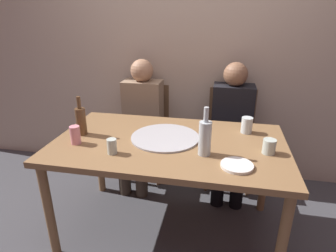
% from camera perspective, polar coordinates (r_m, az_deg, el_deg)
% --- Properties ---
extents(ground_plane, '(8.00, 8.00, 0.00)m').
position_cam_1_polar(ground_plane, '(2.34, 0.19, -20.05)').
color(ground_plane, '#424247').
extents(back_wall, '(6.00, 0.10, 2.60)m').
position_cam_1_polar(back_wall, '(2.74, 4.46, 16.42)').
color(back_wall, '#BCA893').
rests_on(back_wall, ground_plane).
extents(dining_table, '(1.56, 0.90, 0.75)m').
position_cam_1_polar(dining_table, '(1.95, 0.21, -5.16)').
color(dining_table, olive).
rests_on(dining_table, ground_plane).
extents(pizza_tray, '(0.47, 0.47, 0.01)m').
position_cam_1_polar(pizza_tray, '(1.96, -0.58, -2.27)').
color(pizza_tray, '#ADADB2').
rests_on(pizza_tray, dining_table).
extents(wine_bottle, '(0.07, 0.07, 0.28)m').
position_cam_1_polar(wine_bottle, '(2.07, -17.13, 1.07)').
color(wine_bottle, brown).
rests_on(wine_bottle, dining_table).
extents(beer_bottle, '(0.08, 0.08, 0.30)m').
position_cam_1_polar(beer_bottle, '(1.71, 7.46, -2.25)').
color(beer_bottle, '#B2BCC1').
rests_on(beer_bottle, dining_table).
extents(tumbler_near, '(0.08, 0.08, 0.09)m').
position_cam_1_polar(tumbler_near, '(1.84, 19.71, -3.90)').
color(tumbler_near, '#B7C6BC').
rests_on(tumbler_near, dining_table).
extents(tumbler_far, '(0.08, 0.08, 0.12)m').
position_cam_1_polar(tumbler_far, '(2.10, 15.59, 0.17)').
color(tumbler_far, silver).
rests_on(tumbler_far, dining_table).
extents(wine_glass, '(0.06, 0.06, 0.10)m').
position_cam_1_polar(wine_glass, '(1.77, -11.23, -4.04)').
color(wine_glass, '#B7C6BC').
rests_on(wine_glass, dining_table).
extents(soda_can, '(0.07, 0.07, 0.12)m').
position_cam_1_polar(soda_can, '(1.96, -18.19, -1.72)').
color(soda_can, pink).
rests_on(soda_can, dining_table).
extents(plate_stack, '(0.18, 0.18, 0.02)m').
position_cam_1_polar(plate_stack, '(1.65, 13.72, -7.74)').
color(plate_stack, white).
rests_on(plate_stack, dining_table).
extents(chair_left, '(0.44, 0.44, 0.90)m').
position_cam_1_polar(chair_left, '(2.86, -4.56, 0.38)').
color(chair_left, brown).
rests_on(chair_left, ground_plane).
extents(chair_right, '(0.44, 0.44, 0.90)m').
position_cam_1_polar(chair_right, '(2.76, 12.46, -0.89)').
color(chair_right, brown).
rests_on(chair_right, ground_plane).
extents(guest_in_sweater, '(0.36, 0.56, 1.17)m').
position_cam_1_polar(guest_in_sweater, '(2.68, -5.51, 1.75)').
color(guest_in_sweater, '#937A60').
rests_on(guest_in_sweater, ground_plane).
extents(guest_in_beanie, '(0.36, 0.56, 1.17)m').
position_cam_1_polar(guest_in_beanie, '(2.57, 12.70, 0.43)').
color(guest_in_beanie, black).
rests_on(guest_in_beanie, ground_plane).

